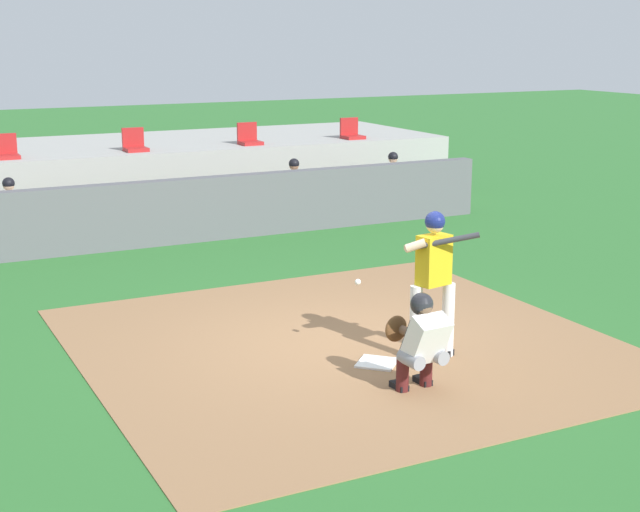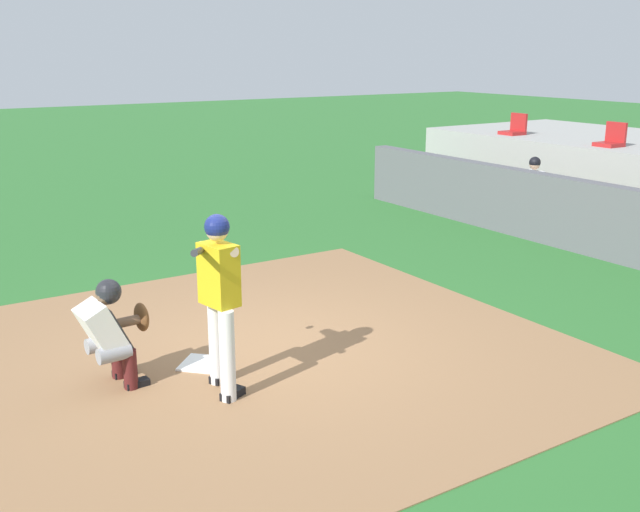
% 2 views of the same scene
% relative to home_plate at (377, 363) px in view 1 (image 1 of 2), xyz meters
% --- Properties ---
extents(ground_plane, '(80.00, 80.00, 0.00)m').
position_rel_home_plate_xyz_m(ground_plane, '(0.00, 0.80, -0.02)').
color(ground_plane, '#2D6B2D').
extents(dirt_infield, '(6.40, 6.40, 0.01)m').
position_rel_home_plate_xyz_m(dirt_infield, '(0.00, 0.80, -0.02)').
color(dirt_infield, '#936B47').
rests_on(dirt_infield, ground).
extents(home_plate, '(0.62, 0.62, 0.02)m').
position_rel_home_plate_xyz_m(home_plate, '(0.00, 0.00, 0.00)').
color(home_plate, white).
rests_on(home_plate, dirt_infield).
extents(batter_at_plate, '(0.78, 0.65, 1.80)m').
position_rel_home_plate_xyz_m(batter_at_plate, '(0.69, -0.09, 1.01)').
color(batter_at_plate, silver).
rests_on(batter_at_plate, ground).
extents(catcher_crouched, '(0.50, 1.75, 1.13)m').
position_rel_home_plate_xyz_m(catcher_crouched, '(-0.02, -0.93, 0.59)').
color(catcher_crouched, gray).
rests_on(catcher_crouched, ground).
extents(dugout_wall, '(13.00, 0.30, 1.20)m').
position_rel_home_plate_xyz_m(dugout_wall, '(0.00, 7.30, 0.58)').
color(dugout_wall, '#59595E').
rests_on(dugout_wall, ground).
extents(dugout_bench, '(11.80, 0.44, 0.45)m').
position_rel_home_plate_xyz_m(dugout_bench, '(0.00, 8.30, 0.20)').
color(dugout_bench, olive).
rests_on(dugout_bench, ground).
extents(dugout_player_0, '(0.49, 0.70, 1.30)m').
position_rel_home_plate_xyz_m(dugout_player_0, '(-2.87, 8.14, 0.65)').
color(dugout_player_0, '#939399').
rests_on(dugout_player_0, ground).
extents(dugout_player_1, '(0.49, 0.70, 1.30)m').
position_rel_home_plate_xyz_m(dugout_player_1, '(2.81, 8.14, 0.65)').
color(dugout_player_1, '#939399').
rests_on(dugout_player_1, ground).
extents(dugout_player_2, '(0.49, 0.70, 1.30)m').
position_rel_home_plate_xyz_m(dugout_player_2, '(5.20, 8.14, 0.65)').
color(dugout_player_2, '#939399').
rests_on(dugout_player_2, ground).
extents(stands_platform, '(15.00, 4.40, 1.40)m').
position_rel_home_plate_xyz_m(stands_platform, '(0.00, 11.70, 0.68)').
color(stands_platform, '#9E9E99').
rests_on(stands_platform, ground).
extents(stadium_seat_1, '(0.46, 0.46, 0.48)m').
position_rel_home_plate_xyz_m(stadium_seat_1, '(-2.60, 10.18, 1.51)').
color(stadium_seat_1, '#A51E1E').
rests_on(stadium_seat_1, stands_platform).
extents(stadium_seat_2, '(0.46, 0.46, 0.48)m').
position_rel_home_plate_xyz_m(stadium_seat_2, '(0.00, 10.18, 1.51)').
color(stadium_seat_2, '#A51E1E').
rests_on(stadium_seat_2, stands_platform).
extents(stadium_seat_3, '(0.46, 0.46, 0.48)m').
position_rel_home_plate_xyz_m(stadium_seat_3, '(2.60, 10.18, 1.51)').
color(stadium_seat_3, '#A51E1E').
rests_on(stadium_seat_3, stands_platform).
extents(stadium_seat_4, '(0.46, 0.46, 0.48)m').
position_rel_home_plate_xyz_m(stadium_seat_4, '(5.20, 10.18, 1.51)').
color(stadium_seat_4, '#A51E1E').
rests_on(stadium_seat_4, stands_platform).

